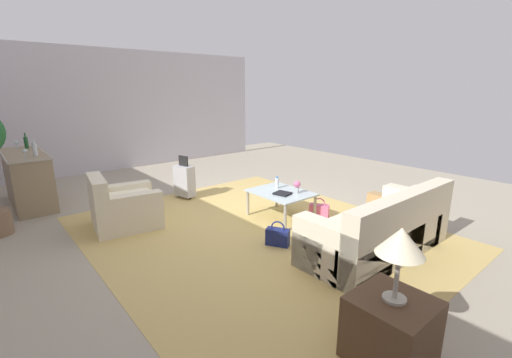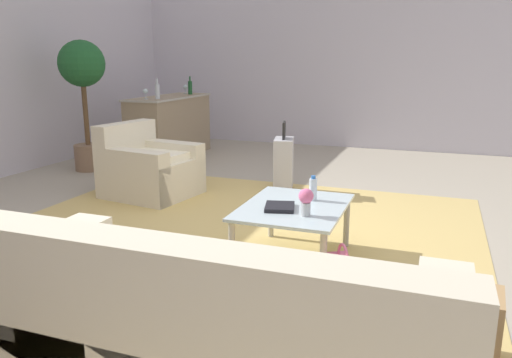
# 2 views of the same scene
# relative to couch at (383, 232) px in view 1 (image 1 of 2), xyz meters

# --- Properties ---
(ground_plane) EXTENTS (12.00, 12.00, 0.00)m
(ground_plane) POSITION_rel_couch_xyz_m (2.19, 0.60, -0.31)
(ground_plane) COLOR #A89E89
(wall_right) EXTENTS (0.12, 8.00, 3.10)m
(wall_right) POSITION_rel_couch_xyz_m (7.25, 0.60, 1.24)
(wall_right) COLOR silver
(wall_right) RESTS_ON ground
(area_rug) EXTENTS (5.20, 4.40, 0.01)m
(area_rug) POSITION_rel_couch_xyz_m (1.59, 0.80, -0.31)
(area_rug) COLOR tan
(area_rug) RESTS_ON ground
(couch) EXTENTS (0.91, 2.23, 0.89)m
(couch) POSITION_rel_couch_xyz_m (0.00, 0.00, 0.00)
(couch) COLOR beige
(couch) RESTS_ON ground
(armchair) EXTENTS (1.00, 1.07, 0.84)m
(armchair) POSITION_rel_couch_xyz_m (3.10, 2.27, -0.02)
(armchair) COLOR beige
(armchair) RESTS_ON ground
(coffee_table) EXTENTS (1.00, 0.78, 0.46)m
(coffee_table) POSITION_rel_couch_xyz_m (1.79, 0.10, 0.09)
(coffee_table) COLOR silver
(coffee_table) RESTS_ON ground
(water_bottle) EXTENTS (0.06, 0.06, 0.20)m
(water_bottle) POSITION_rel_couch_xyz_m (1.99, 0.00, 0.24)
(water_bottle) COLOR silver
(water_bottle) RESTS_ON coffee_table
(coffee_table_book) EXTENTS (0.29, 0.27, 0.03)m
(coffee_table_book) POSITION_rel_couch_xyz_m (1.67, 0.18, 0.16)
(coffee_table_book) COLOR black
(coffee_table_book) RESTS_ON coffee_table
(flower_vase) EXTENTS (0.11, 0.11, 0.21)m
(flower_vase) POSITION_rel_couch_xyz_m (1.57, -0.05, 0.27)
(flower_vase) COLOR #B2B7BC
(flower_vase) RESTS_ON coffee_table
(side_table) EXTENTS (0.58, 0.58, 0.54)m
(side_table) POSITION_rel_couch_xyz_m (-1.01, 1.60, -0.04)
(side_table) COLOR #513823
(side_table) RESTS_ON ground
(table_lamp) EXTENTS (0.36, 0.36, 0.59)m
(table_lamp) POSITION_rel_couch_xyz_m (-1.01, 1.60, 0.70)
(table_lamp) COLOR #ADA899
(table_lamp) RESTS_ON side_table
(bar_console) EXTENTS (1.79, 0.64, 0.98)m
(bar_console) POSITION_rel_couch_xyz_m (5.29, 3.20, 0.20)
(bar_console) COLOR #937F60
(bar_console) RESTS_ON ground
(wine_glass_leftmost) EXTENTS (0.08, 0.08, 0.15)m
(wine_glass_leftmost) POSITION_rel_couch_xyz_m (4.68, 3.23, 0.78)
(wine_glass_leftmost) COLOR silver
(wine_glass_leftmost) RESTS_ON bar_console
(wine_glass_left_of_centre) EXTENTS (0.08, 0.08, 0.15)m
(wine_glass_left_of_centre) POSITION_rel_couch_xyz_m (5.91, 3.22, 0.78)
(wine_glass_left_of_centre) COLOR silver
(wine_glass_left_of_centre) RESTS_ON bar_console
(wine_bottle_clear) EXTENTS (0.07, 0.07, 0.30)m
(wine_bottle_clear) POSITION_rel_couch_xyz_m (4.76, 3.08, 0.79)
(wine_bottle_clear) COLOR silver
(wine_bottle_clear) RESTS_ON bar_console
(wine_bottle_green) EXTENTS (0.07, 0.07, 0.30)m
(wine_bottle_green) POSITION_rel_couch_xyz_m (5.81, 3.08, 0.79)
(wine_bottle_green) COLOR #194C23
(wine_bottle_green) RESTS_ON bar_console
(suitcase_silver) EXTENTS (0.44, 0.31, 0.85)m
(suitcase_silver) POSITION_rel_couch_xyz_m (3.79, 0.80, 0.05)
(suitcase_silver) COLOR #B7B7BC
(suitcase_silver) RESTS_ON ground
(handbag_navy) EXTENTS (0.35, 0.28, 0.36)m
(handbag_navy) POSITION_rel_couch_xyz_m (1.06, 0.86, -0.18)
(handbag_navy) COLOR navy
(handbag_navy) RESTS_ON ground
(handbag_pink) EXTENTS (0.35, 0.28, 0.36)m
(handbag_pink) POSITION_rel_couch_xyz_m (1.36, -0.37, -0.18)
(handbag_pink) COLOR pink
(handbag_pink) RESTS_ON ground
(backpack_tan) EXTENTS (0.32, 0.27, 0.40)m
(backpack_tan) POSITION_rel_couch_xyz_m (0.80, -1.19, -0.12)
(backpack_tan) COLOR tan
(backpack_tan) RESTS_ON ground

